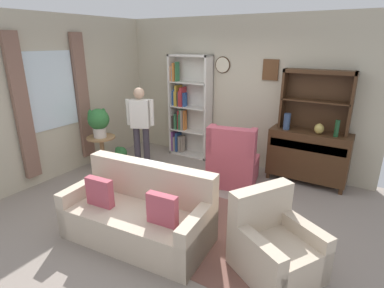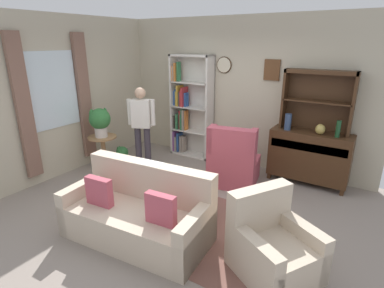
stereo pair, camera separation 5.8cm
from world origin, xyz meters
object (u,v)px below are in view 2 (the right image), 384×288
(vase_round, at_px, (320,129))
(book_stack, at_px, (180,183))
(bottle_wine, at_px, (338,129))
(vase_tall, at_px, (288,122))
(potted_plant_large, at_px, (100,120))
(armchair_floral, at_px, (273,248))
(plant_stand, at_px, (104,149))
(potted_plant_small, at_px, (122,153))
(sideboard, at_px, (309,155))
(person_reading, at_px, (142,123))
(wingback_chair, at_px, (233,163))
(coffee_table, at_px, (181,190))
(sideboard_hutch, at_px, (319,93))
(couch_floral, at_px, (139,214))
(bookshelf, at_px, (188,109))

(vase_round, xyz_separation_m, book_stack, (-1.45, -1.89, -0.56))
(bottle_wine, bearing_deg, vase_tall, 179.34)
(vase_tall, height_order, bottle_wine, vase_tall)
(book_stack, bearing_deg, potted_plant_large, 167.90)
(armchair_floral, bearing_deg, plant_stand, 165.18)
(potted_plant_small, bearing_deg, sideboard, 17.21)
(vase_tall, distance_m, person_reading, 2.62)
(vase_tall, relative_size, armchair_floral, 0.26)
(wingback_chair, bearing_deg, book_stack, -101.85)
(vase_round, bearing_deg, coffee_table, -126.61)
(sideboard_hutch, height_order, plant_stand, sideboard_hutch)
(wingback_chair, relative_size, book_stack, 6.31)
(plant_stand, bearing_deg, potted_plant_large, -80.24)
(vase_tall, relative_size, book_stack, 1.66)
(potted_plant_small, bearing_deg, sideboard_hutch, 18.89)
(sideboard_hutch, height_order, book_stack, sideboard_hutch)
(sideboard, height_order, couch_floral, sideboard)
(person_reading, bearing_deg, plant_stand, -140.56)
(person_reading, bearing_deg, couch_floral, -50.42)
(sideboard, distance_m, vase_tall, 0.68)
(person_reading, height_order, coffee_table, person_reading)
(book_stack, bearing_deg, vase_round, 52.46)
(couch_floral, relative_size, wingback_chair, 1.78)
(vase_tall, relative_size, wingback_chair, 0.26)
(book_stack, bearing_deg, coffee_table, -38.15)
(vase_tall, distance_m, potted_plant_large, 3.33)
(bookshelf, distance_m, armchair_floral, 3.76)
(sideboard_hutch, bearing_deg, potted_plant_large, -154.53)
(couch_floral, distance_m, armchair_floral, 1.63)
(sideboard_hutch, bearing_deg, vase_round, -53.52)
(vase_tall, distance_m, bottle_wine, 0.78)
(bookshelf, xyz_separation_m, bottle_wine, (2.90, -0.17, 0.06))
(sideboard, xyz_separation_m, person_reading, (-2.83, -1.01, 0.40))
(sideboard_hutch, relative_size, vase_round, 6.47)
(armchair_floral, bearing_deg, potted_plant_small, 158.73)
(vase_tall, relative_size, couch_floral, 0.15)
(sideboard_hutch, bearing_deg, sideboard, -90.00)
(vase_round, bearing_deg, armchair_floral, -88.58)
(bottle_wine, xyz_separation_m, book_stack, (-1.71, -1.87, -0.61))
(bookshelf, distance_m, vase_tall, 2.13)
(plant_stand, bearing_deg, sideboard_hutch, 25.07)
(book_stack, bearing_deg, armchair_floral, -17.56)
(vase_round, xyz_separation_m, potted_plant_large, (-3.53, -1.44, -0.03))
(potted_plant_small, height_order, person_reading, person_reading)
(potted_plant_large, height_order, person_reading, person_reading)
(vase_round, bearing_deg, wingback_chair, -150.86)
(wingback_chair, relative_size, person_reading, 0.67)
(vase_tall, relative_size, coffee_table, 0.35)
(potted_plant_small, xyz_separation_m, book_stack, (2.05, -0.91, 0.25))
(plant_stand, relative_size, coffee_table, 0.83)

